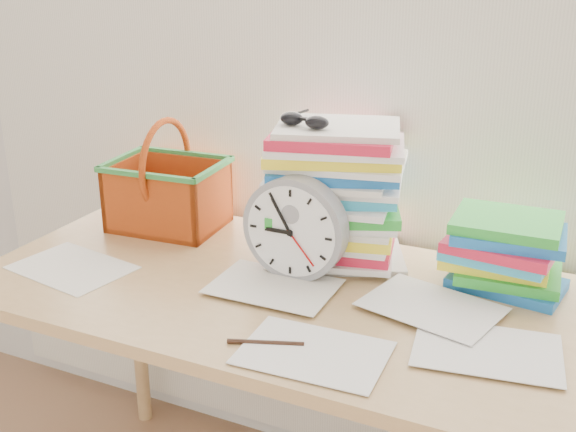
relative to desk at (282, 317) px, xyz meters
The scene contains 9 objects.
curtain 0.73m from the desk, 90.00° to the left, with size 2.40×0.01×2.50m, color white.
desk is the anchor object (origin of this frame).
paper_stack 0.32m from the desk, 78.83° to the left, with size 0.33×0.27×0.33m, color white, non-canonical shape.
clock 0.20m from the desk, 86.36° to the left, with size 0.24×0.24×0.05m, color gray.
sunglasses 0.45m from the desk, 96.72° to the left, with size 0.14×0.12×0.03m, color black, non-canonical shape.
book_stack 0.51m from the desk, 26.27° to the left, with size 0.27×0.21×0.16m, color white, non-canonical shape.
basket 0.53m from the desk, 154.74° to the left, with size 0.29×0.23×0.29m, color #C34A13, non-canonical shape.
pen 0.26m from the desk, 71.79° to the right, with size 0.01×0.01×0.15m, color black.
scattered_papers 0.08m from the desk, ahead, with size 1.26×0.42×0.02m, color white, non-canonical shape.
Camera 1 is at (0.63, 0.29, 1.47)m, focal length 45.00 mm.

